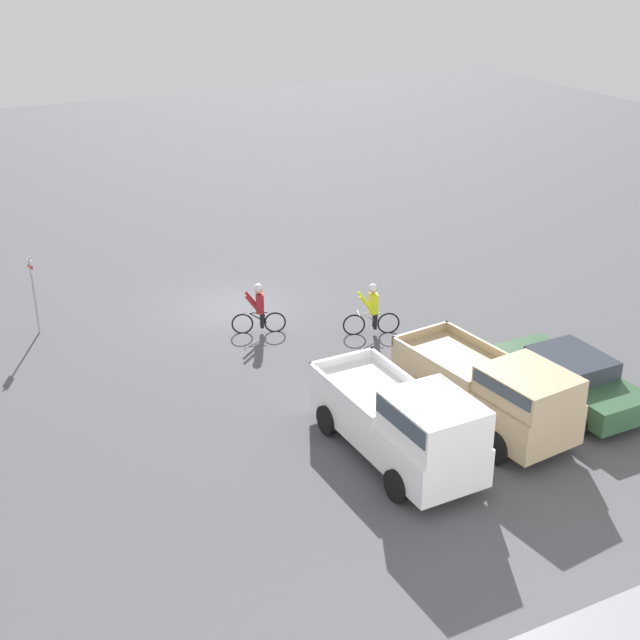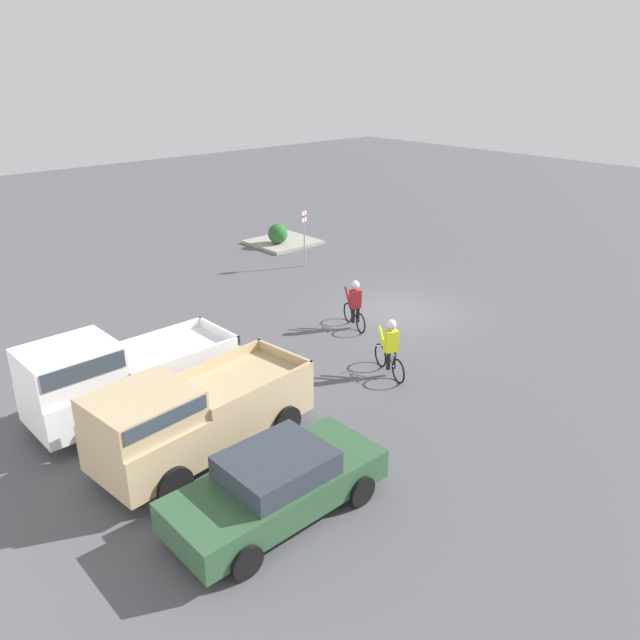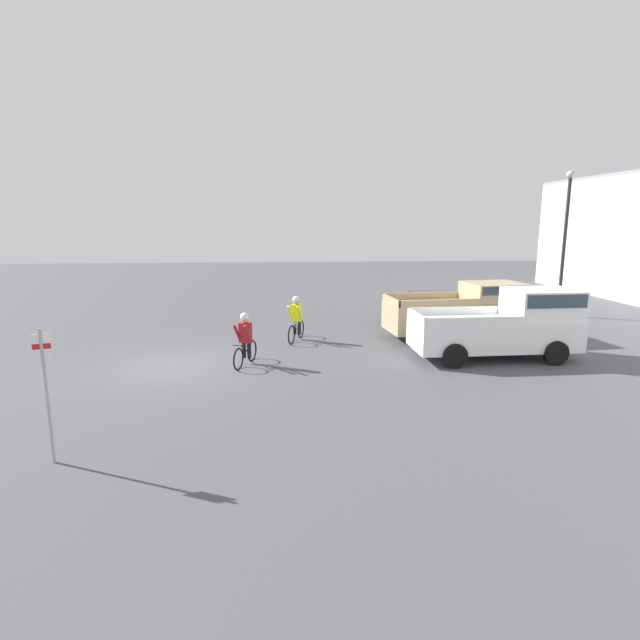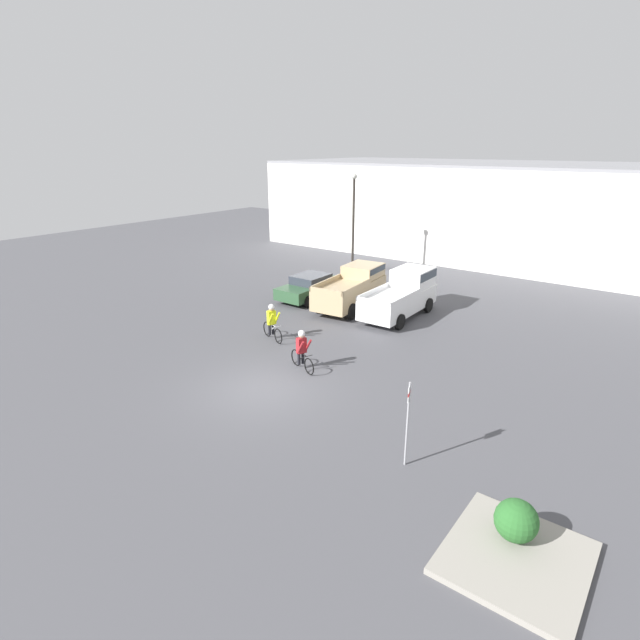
# 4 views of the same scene
# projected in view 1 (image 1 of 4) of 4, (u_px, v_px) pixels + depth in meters

# --- Properties ---
(ground_plane) EXTENTS (80.00, 80.00, 0.00)m
(ground_plane) POSITION_uv_depth(u_px,v_px,m) (237.00, 308.00, 29.98)
(ground_plane) COLOR #4C4C51
(sedan_0) EXTENTS (2.02, 4.48, 1.40)m
(sedan_0) POSITION_uv_depth(u_px,v_px,m) (570.00, 377.00, 23.88)
(sedan_0) COLOR #2D5133
(sedan_0) RESTS_ON ground_plane
(pickup_truck_0) EXTENTS (2.55, 5.33, 2.12)m
(pickup_truck_0) POSITION_uv_depth(u_px,v_px,m) (492.00, 390.00, 22.41)
(pickup_truck_0) COLOR tan
(pickup_truck_0) RESTS_ON ground_plane
(pickup_truck_1) EXTENTS (2.20, 5.28, 2.26)m
(pickup_truck_1) POSITION_uv_depth(u_px,v_px,m) (406.00, 423.00, 20.88)
(pickup_truck_1) COLOR white
(pickup_truck_1) RESTS_ON ground_plane
(cyclist_0) EXTENTS (1.63, 0.68, 1.68)m
(cyclist_0) POSITION_uv_depth(u_px,v_px,m) (259.00, 307.00, 27.85)
(cyclist_0) COLOR black
(cyclist_0) RESTS_ON ground_plane
(cyclist_1) EXTENTS (1.72, 0.70, 1.71)m
(cyclist_1) POSITION_uv_depth(u_px,v_px,m) (372.00, 308.00, 27.75)
(cyclist_1) COLOR black
(cyclist_1) RESTS_ON ground_plane
(fire_lane_sign) EXTENTS (0.10, 0.30, 2.55)m
(fire_lane_sign) POSITION_uv_depth(u_px,v_px,m) (33.00, 288.00, 27.55)
(fire_lane_sign) COLOR #9E9EA3
(fire_lane_sign) RESTS_ON ground_plane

